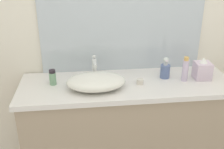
# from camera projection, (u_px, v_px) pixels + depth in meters

# --- Properties ---
(bathroom_wall_rear) EXTENTS (6.00, 0.06, 2.60)m
(bathroom_wall_rear) POSITION_uv_depth(u_px,v_px,m) (134.00, 14.00, 2.09)
(bathroom_wall_rear) COLOR silver
(bathroom_wall_rear) RESTS_ON ground
(vanity_counter) EXTENTS (1.57, 0.52, 0.86)m
(vanity_counter) POSITION_uv_depth(u_px,v_px,m) (126.00, 131.00, 2.15)
(vanity_counter) COLOR gray
(vanity_counter) RESTS_ON ground
(sink_basin) EXTENTS (0.41, 0.29, 0.10)m
(sink_basin) POSITION_uv_depth(u_px,v_px,m) (96.00, 81.00, 1.88)
(sink_basin) COLOR silver
(sink_basin) RESTS_ON vanity_counter
(faucet) EXTENTS (0.03, 0.15, 0.18)m
(faucet) POSITION_uv_depth(u_px,v_px,m) (95.00, 66.00, 2.00)
(faucet) COLOR silver
(faucet) RESTS_ON vanity_counter
(soap_dispenser) EXTENTS (0.07, 0.07, 0.16)m
(soap_dispenser) POSITION_uv_depth(u_px,v_px,m) (165.00, 70.00, 2.03)
(soap_dispenser) COLOR slate
(soap_dispenser) RESTS_ON vanity_counter
(lotion_bottle) EXTENTS (0.05, 0.05, 0.19)m
(lotion_bottle) POSITION_uv_depth(u_px,v_px,m) (185.00, 70.00, 1.98)
(lotion_bottle) COLOR silver
(lotion_bottle) RESTS_ON vanity_counter
(perfume_bottle) EXTENTS (0.05, 0.05, 0.11)m
(perfume_bottle) POSITION_uv_depth(u_px,v_px,m) (53.00, 77.00, 1.93)
(perfume_bottle) COLOR gray
(perfume_bottle) RESTS_ON vanity_counter
(tissue_box) EXTENTS (0.12, 0.12, 0.17)m
(tissue_box) POSITION_uv_depth(u_px,v_px,m) (202.00, 70.00, 2.02)
(tissue_box) COLOR silver
(tissue_box) RESTS_ON vanity_counter
(candle_jar) EXTENTS (0.05, 0.05, 0.04)m
(candle_jar) POSITION_uv_depth(u_px,v_px,m) (140.00, 82.00, 1.95)
(candle_jar) COLOR silver
(candle_jar) RESTS_ON vanity_counter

